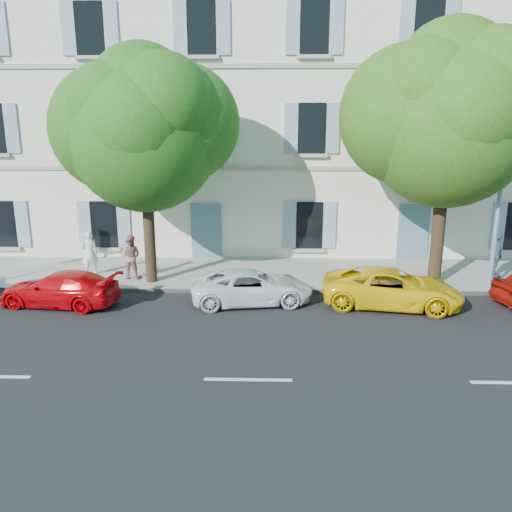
{
  "coord_description": "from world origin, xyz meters",
  "views": [
    {
      "loc": [
        0.43,
        -14.28,
        5.47
      ],
      "look_at": [
        0.04,
        2.0,
        1.4
      ],
      "focal_mm": 35.0,
      "sensor_mm": 36.0,
      "label": 1
    }
  ],
  "objects_px": {
    "car_white_coupe": "(252,287)",
    "pedestrian_b": "(130,257)",
    "pedestrian_a": "(90,253)",
    "pedestrian_c": "(496,255)",
    "tree_right": "(448,125)",
    "car_yellow_supercar": "(392,288)",
    "street_lamp": "(505,168)",
    "tree_left": "(144,137)",
    "car_red_coupe": "(60,289)"
  },
  "relations": [
    {
      "from": "car_white_coupe",
      "to": "pedestrian_b",
      "type": "relative_size",
      "value": 2.41
    },
    {
      "from": "pedestrian_a",
      "to": "pedestrian_c",
      "type": "relative_size",
      "value": 1.01
    },
    {
      "from": "pedestrian_b",
      "to": "pedestrian_a",
      "type": "bearing_deg",
      "value": -8.41
    },
    {
      "from": "tree_right",
      "to": "pedestrian_b",
      "type": "xyz_separation_m",
      "value": [
        -11.11,
        0.31,
        -4.71
      ]
    },
    {
      "from": "car_yellow_supercar",
      "to": "pedestrian_c",
      "type": "height_order",
      "value": "pedestrian_c"
    },
    {
      "from": "pedestrian_b",
      "to": "pedestrian_c",
      "type": "relative_size",
      "value": 0.98
    },
    {
      "from": "street_lamp",
      "to": "car_white_coupe",
      "type": "bearing_deg",
      "value": -171.99
    },
    {
      "from": "tree_left",
      "to": "pedestrian_b",
      "type": "relative_size",
      "value": 4.87
    },
    {
      "from": "tree_right",
      "to": "car_white_coupe",
      "type": "bearing_deg",
      "value": -163.61
    },
    {
      "from": "tree_left",
      "to": "pedestrian_c",
      "type": "distance_m",
      "value": 13.5
    },
    {
      "from": "tree_right",
      "to": "street_lamp",
      "type": "relative_size",
      "value": 1.17
    },
    {
      "from": "car_red_coupe",
      "to": "pedestrian_c",
      "type": "height_order",
      "value": "pedestrian_c"
    },
    {
      "from": "car_red_coupe",
      "to": "pedestrian_a",
      "type": "relative_size",
      "value": 2.26
    },
    {
      "from": "pedestrian_a",
      "to": "pedestrian_c",
      "type": "bearing_deg",
      "value": 160.13
    },
    {
      "from": "car_white_coupe",
      "to": "pedestrian_a",
      "type": "distance_m",
      "value": 6.79
    },
    {
      "from": "car_red_coupe",
      "to": "street_lamp",
      "type": "relative_size",
      "value": 0.52
    },
    {
      "from": "tree_left",
      "to": "tree_right",
      "type": "relative_size",
      "value": 0.92
    },
    {
      "from": "car_red_coupe",
      "to": "tree_right",
      "type": "bearing_deg",
      "value": 108.97
    },
    {
      "from": "tree_left",
      "to": "street_lamp",
      "type": "relative_size",
      "value": 1.08
    },
    {
      "from": "tree_left",
      "to": "pedestrian_a",
      "type": "distance_m",
      "value": 5.02
    },
    {
      "from": "tree_left",
      "to": "pedestrian_b",
      "type": "distance_m",
      "value": 4.41
    },
    {
      "from": "car_red_coupe",
      "to": "street_lamp",
      "type": "height_order",
      "value": "street_lamp"
    },
    {
      "from": "car_yellow_supercar",
      "to": "pedestrian_a",
      "type": "bearing_deg",
      "value": 84.52
    },
    {
      "from": "pedestrian_a",
      "to": "pedestrian_b",
      "type": "distance_m",
      "value": 1.71
    },
    {
      "from": "car_yellow_supercar",
      "to": "street_lamp",
      "type": "xyz_separation_m",
      "value": [
        3.77,
        1.37,
        3.72
      ]
    },
    {
      "from": "car_white_coupe",
      "to": "tree_right",
      "type": "distance_m",
      "value": 8.53
    },
    {
      "from": "tree_right",
      "to": "pedestrian_b",
      "type": "distance_m",
      "value": 12.07
    },
    {
      "from": "pedestrian_c",
      "to": "tree_left",
      "type": "bearing_deg",
      "value": 101.22
    },
    {
      "from": "car_yellow_supercar",
      "to": "pedestrian_b",
      "type": "xyz_separation_m",
      "value": [
        -9.07,
        2.44,
        0.36
      ]
    },
    {
      "from": "car_yellow_supercar",
      "to": "street_lamp",
      "type": "distance_m",
      "value": 5.47
    },
    {
      "from": "car_white_coupe",
      "to": "car_yellow_supercar",
      "type": "height_order",
      "value": "car_yellow_supercar"
    },
    {
      "from": "car_red_coupe",
      "to": "car_white_coupe",
      "type": "xyz_separation_m",
      "value": [
        6.18,
        0.39,
        -0.01
      ]
    },
    {
      "from": "car_white_coupe",
      "to": "pedestrian_b",
      "type": "bearing_deg",
      "value": 55.72
    },
    {
      "from": "car_white_coupe",
      "to": "car_yellow_supercar",
      "type": "relative_size",
      "value": 0.9
    },
    {
      "from": "car_red_coupe",
      "to": "tree_right",
      "type": "xyz_separation_m",
      "value": [
        12.72,
        2.31,
        5.13
      ]
    },
    {
      "from": "car_yellow_supercar",
      "to": "pedestrian_a",
      "type": "height_order",
      "value": "pedestrian_a"
    },
    {
      "from": "tree_left",
      "to": "pedestrian_a",
      "type": "height_order",
      "value": "tree_left"
    },
    {
      "from": "car_white_coupe",
      "to": "pedestrian_c",
      "type": "height_order",
      "value": "pedestrian_c"
    },
    {
      "from": "car_white_coupe",
      "to": "tree_left",
      "type": "xyz_separation_m",
      "value": [
        -3.73,
        1.86,
        4.73
      ]
    },
    {
      "from": "car_white_coupe",
      "to": "pedestrian_c",
      "type": "relative_size",
      "value": 2.36
    },
    {
      "from": "car_red_coupe",
      "to": "car_white_coupe",
      "type": "height_order",
      "value": "car_red_coupe"
    },
    {
      "from": "car_yellow_supercar",
      "to": "pedestrian_c",
      "type": "bearing_deg",
      "value": -47.96
    },
    {
      "from": "tree_left",
      "to": "street_lamp",
      "type": "distance_m",
      "value": 12.06
    },
    {
      "from": "tree_right",
      "to": "pedestrian_a",
      "type": "height_order",
      "value": "tree_right"
    },
    {
      "from": "tree_left",
      "to": "pedestrian_a",
      "type": "bearing_deg",
      "value": 162.74
    },
    {
      "from": "car_white_coupe",
      "to": "street_lamp",
      "type": "relative_size",
      "value": 0.54
    },
    {
      "from": "tree_right",
      "to": "tree_left",
      "type": "bearing_deg",
      "value": -179.64
    },
    {
      "from": "tree_right",
      "to": "pedestrian_b",
      "type": "height_order",
      "value": "tree_right"
    },
    {
      "from": "car_red_coupe",
      "to": "tree_right",
      "type": "height_order",
      "value": "tree_right"
    },
    {
      "from": "pedestrian_a",
      "to": "pedestrian_c",
      "type": "xyz_separation_m",
      "value": [
        15.28,
        0.07,
        -0.01
      ]
    }
  ]
}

